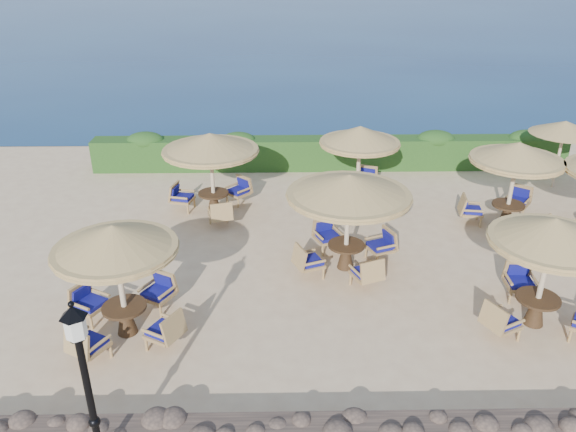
# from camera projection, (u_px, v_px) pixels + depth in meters

# --- Properties ---
(ground) EXTENTS (120.00, 120.00, 0.00)m
(ground) POSITION_uv_depth(u_px,v_px,m) (352.00, 262.00, 15.23)
(ground) COLOR #DDBC8C
(ground) RESTS_ON ground
(sea) EXTENTS (160.00, 160.00, 0.00)m
(sea) POSITION_uv_depth(u_px,v_px,m) (292.00, 9.00, 78.39)
(sea) COLOR #0C264D
(sea) RESTS_ON ground
(hedge) EXTENTS (18.00, 0.90, 1.20)m
(hedge) POSITION_uv_depth(u_px,v_px,m) (330.00, 153.00, 21.47)
(hedge) COLOR #1C4115
(hedge) RESTS_ON ground
(lamp_post) EXTENTS (0.44, 0.44, 3.31)m
(lamp_post) POSITION_uv_depth(u_px,v_px,m) (91.00, 404.00, 8.36)
(lamp_post) COLOR black
(lamp_post) RESTS_ON ground
(extra_parasol) EXTENTS (2.30, 2.30, 2.41)m
(extra_parasol) POSITION_uv_depth(u_px,v_px,m) (565.00, 128.00, 19.11)
(extra_parasol) COLOR beige
(extra_parasol) RESTS_ON ground
(cafe_set_0) EXTENTS (2.79, 2.79, 2.65)m
(cafe_set_0) POSITION_uv_depth(u_px,v_px,m) (118.00, 263.00, 11.66)
(cafe_set_0) COLOR beige
(cafe_set_0) RESTS_ON ground
(cafe_set_1) EXTENTS (3.19, 3.19, 2.65)m
(cafe_set_1) POSITION_uv_depth(u_px,v_px,m) (348.00, 202.00, 14.13)
(cafe_set_1) COLOR beige
(cafe_set_1) RESTS_ON ground
(cafe_set_2) EXTENTS (2.77, 2.74, 2.65)m
(cafe_set_2) POSITION_uv_depth(u_px,v_px,m) (549.00, 251.00, 11.91)
(cafe_set_2) COLOR beige
(cafe_set_2) RESTS_ON ground
(cafe_set_3) EXTENTS (2.99, 2.99, 2.65)m
(cafe_set_3) POSITION_uv_depth(u_px,v_px,m) (211.00, 155.00, 17.21)
(cafe_set_3) COLOR beige
(cafe_set_3) RESTS_ON ground
(cafe_set_4) EXTENTS (2.59, 2.84, 2.65)m
(cafe_set_4) POSITION_uv_depth(u_px,v_px,m) (359.00, 147.00, 17.88)
(cafe_set_4) COLOR beige
(cafe_set_4) RESTS_ON ground
(cafe_set_5) EXTENTS (2.80, 2.79, 2.65)m
(cafe_set_5) POSITION_uv_depth(u_px,v_px,m) (515.00, 167.00, 16.45)
(cafe_set_5) COLOR beige
(cafe_set_5) RESTS_ON ground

